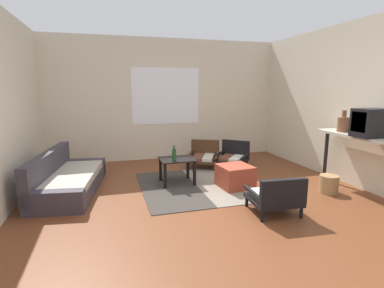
% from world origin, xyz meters
% --- Properties ---
extents(ground_plane, '(7.80, 7.80, 0.00)m').
position_xyz_m(ground_plane, '(0.00, 0.00, 0.00)').
color(ground_plane, brown).
extents(far_wall_with_window, '(5.60, 0.13, 2.70)m').
position_xyz_m(far_wall_with_window, '(0.00, 3.06, 1.35)').
color(far_wall_with_window, beige).
rests_on(far_wall_with_window, ground).
extents(side_wall_right, '(0.12, 6.60, 2.70)m').
position_xyz_m(side_wall_right, '(2.66, 0.30, 1.35)').
color(side_wall_right, beige).
rests_on(side_wall_right, ground).
extents(area_rug, '(1.83, 1.98, 0.01)m').
position_xyz_m(area_rug, '(0.07, 0.86, 0.01)').
color(area_rug, '#38332D').
rests_on(area_rug, ground).
extents(couch, '(1.06, 2.02, 0.64)m').
position_xyz_m(couch, '(-1.98, 1.17, 0.20)').
color(couch, '#38333D').
rests_on(couch, ground).
extents(coffee_table, '(0.58, 0.50, 0.44)m').
position_xyz_m(coffee_table, '(-0.21, 1.09, 0.34)').
color(coffee_table, black).
rests_on(coffee_table, ground).
extents(armchair_by_window, '(0.82, 0.84, 0.53)m').
position_xyz_m(armchair_by_window, '(0.59, 2.05, 0.24)').
color(armchair_by_window, '#472D19').
rests_on(armchair_by_window, ground).
extents(armchair_striped_foreground, '(0.66, 0.62, 0.53)m').
position_xyz_m(armchair_striped_foreground, '(0.72, -0.51, 0.24)').
color(armchair_striped_foreground, black).
rests_on(armchair_striped_foreground, ground).
extents(armchair_corner, '(0.81, 0.81, 0.54)m').
position_xyz_m(armchair_corner, '(1.13, 1.77, 0.25)').
color(armchair_corner, black).
rests_on(armchair_corner, ground).
extents(ottoman_orange, '(0.55, 0.55, 0.37)m').
position_xyz_m(ottoman_orange, '(0.66, 0.62, 0.18)').
color(ottoman_orange, '#993D28').
rests_on(ottoman_orange, ground).
extents(console_shelf, '(0.38, 1.67, 0.92)m').
position_xyz_m(console_shelf, '(2.36, -0.23, 0.81)').
color(console_shelf, beige).
rests_on(console_shelf, ground).
extents(crt_television, '(0.50, 0.33, 0.41)m').
position_xyz_m(crt_television, '(2.35, -0.33, 1.12)').
color(crt_television, black).
rests_on(crt_television, console_shelf).
extents(clay_vase, '(0.19, 0.19, 0.35)m').
position_xyz_m(clay_vase, '(2.36, 0.21, 1.05)').
color(clay_vase, brown).
rests_on(clay_vase, console_shelf).
extents(glass_bottle, '(0.07, 0.07, 0.26)m').
position_xyz_m(glass_bottle, '(-0.29, 0.94, 0.54)').
color(glass_bottle, '#194723').
rests_on(glass_bottle, coffee_table).
extents(wicker_basket, '(0.29, 0.29, 0.28)m').
position_xyz_m(wicker_basket, '(1.97, -0.02, 0.14)').
color(wicker_basket, '#9E7A4C').
rests_on(wicker_basket, ground).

